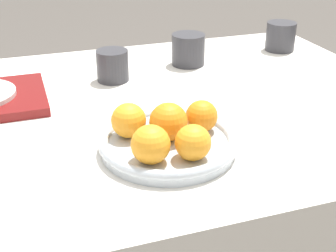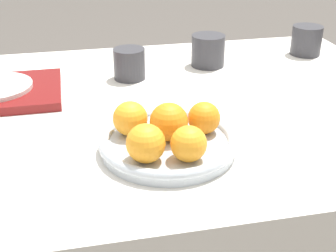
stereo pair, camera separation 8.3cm
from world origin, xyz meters
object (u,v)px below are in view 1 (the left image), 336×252
at_px(cup_1, 113,66).
at_px(cup_2, 188,50).
at_px(orange_2, 194,142).
at_px(orange_0, 168,122).
at_px(fruit_platter, 168,143).
at_px(orange_1, 151,144).
at_px(soy_dish, 190,45).
at_px(orange_3, 202,116).
at_px(orange_4, 129,120).
at_px(cup_0, 281,36).

height_order(cup_1, cup_2, cup_2).
bearing_deg(orange_2, orange_0, 102.45).
distance_m(fruit_platter, orange_2, 0.08).
height_order(orange_0, orange_1, orange_0).
bearing_deg(cup_2, soy_dish, 67.21).
distance_m(orange_3, cup_2, 0.44).
xyz_separation_m(fruit_platter, orange_4, (-0.06, 0.04, 0.04)).
distance_m(orange_2, cup_0, 0.73).
xyz_separation_m(orange_1, soy_dish, (0.32, 0.64, -0.05)).
distance_m(cup_2, soy_dish, 0.17).
distance_m(orange_0, cup_0, 0.68).
bearing_deg(orange_2, cup_0, 47.99).
xyz_separation_m(orange_3, cup_1, (-0.09, 0.36, -0.01)).
height_order(fruit_platter, orange_2, orange_2).
bearing_deg(orange_2, orange_1, 170.28).
bearing_deg(orange_1, fruit_platter, 50.43).
bearing_deg(orange_3, orange_4, 170.84).
xyz_separation_m(orange_1, orange_4, (-0.01, 0.10, -0.00)).
bearing_deg(fruit_platter, orange_4, 147.91).
bearing_deg(cup_1, orange_2, -85.38).
relative_size(orange_3, soy_dish, 1.00).
xyz_separation_m(orange_2, cup_1, (-0.04, 0.45, -0.01)).
height_order(orange_0, cup_2, orange_0).
xyz_separation_m(orange_3, cup_0, (0.44, 0.45, -0.01)).
distance_m(orange_1, cup_0, 0.77).
height_order(cup_1, soy_dish, cup_1).
bearing_deg(orange_2, soy_dish, 69.43).
relative_size(orange_0, orange_4, 1.08).
relative_size(orange_4, cup_0, 0.75).
xyz_separation_m(fruit_platter, orange_1, (-0.05, -0.06, 0.04)).
relative_size(orange_0, orange_3, 1.16).
bearing_deg(cup_0, soy_dish, 154.03).
xyz_separation_m(orange_4, cup_2, (0.27, 0.39, -0.01)).
relative_size(orange_1, orange_3, 1.10).
bearing_deg(orange_2, cup_1, 94.62).
bearing_deg(soy_dish, orange_0, -114.54).
relative_size(fruit_platter, orange_2, 4.10).
bearing_deg(fruit_platter, orange_3, 13.63).
bearing_deg(cup_1, orange_3, -76.35).
distance_m(orange_0, orange_3, 0.07).
bearing_deg(cup_1, fruit_platter, -87.52).
height_order(orange_1, orange_4, orange_1).
distance_m(orange_1, cup_1, 0.44).
bearing_deg(soy_dish, cup_0, -25.97).
bearing_deg(orange_1, orange_2, -9.72).
bearing_deg(orange_4, fruit_platter, -32.09).
bearing_deg(cup_0, cup_1, -170.56).
relative_size(fruit_platter, cup_0, 2.94).
height_order(orange_2, orange_4, orange_4).
relative_size(orange_1, cup_0, 0.77).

